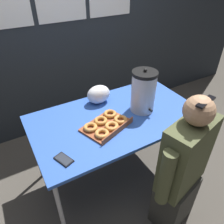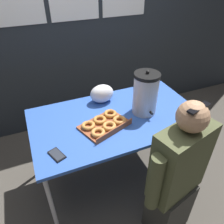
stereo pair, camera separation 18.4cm
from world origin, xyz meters
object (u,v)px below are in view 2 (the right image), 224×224
coffee_urn (145,93)px  person_seated (176,179)px  donut_box (105,124)px  cell_phone (57,155)px

coffee_urn → person_seated: size_ratio=0.32×
person_seated → coffee_urn: bearing=-109.7°
donut_box → cell_phone: size_ratio=2.93×
donut_box → person_seated: 0.68m
person_seated → cell_phone: bearing=-40.6°
donut_box → cell_phone: 0.46m
coffee_urn → cell_phone: size_ratio=2.63×
person_seated → donut_box: bearing=-72.8°
donut_box → person_seated: (0.33, -0.55, -0.21)m
donut_box → coffee_urn: bearing=-11.6°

